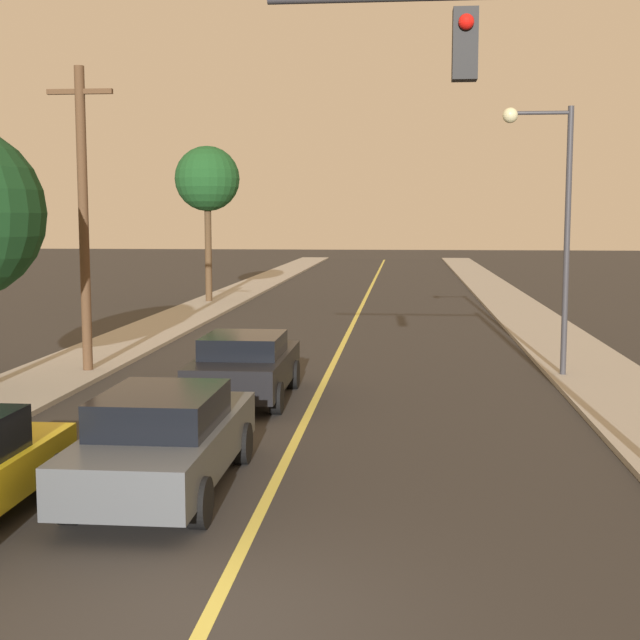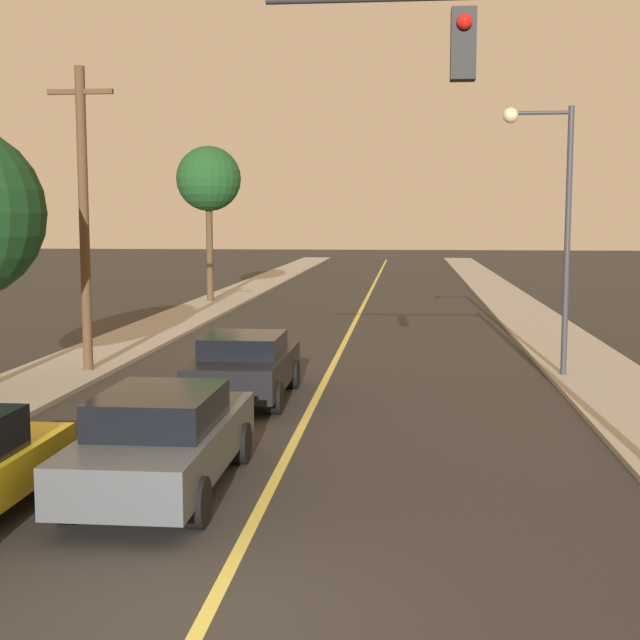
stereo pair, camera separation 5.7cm
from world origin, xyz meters
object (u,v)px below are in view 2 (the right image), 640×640
(traffic_signal_mast, at_px, (605,146))
(tree_left_far, at_px, (209,180))
(utility_pole_left, at_px, (84,214))
(streetlamp_right, at_px, (551,202))
(car_near_lane_front, at_px, (163,439))
(car_near_lane_second, at_px, (245,365))

(traffic_signal_mast, relative_size, tree_left_far, 0.99)
(utility_pole_left, bearing_deg, traffic_signal_mast, -41.74)
(tree_left_far, bearing_deg, utility_pole_left, -86.84)
(utility_pole_left, bearing_deg, streetlamp_right, 2.38)
(traffic_signal_mast, bearing_deg, car_near_lane_front, 178.77)
(utility_pole_left, relative_size, tree_left_far, 1.06)
(car_near_lane_front, xyz_separation_m, traffic_signal_mast, (5.89, -0.13, 3.99))
(traffic_signal_mast, distance_m, streetlamp_right, 9.71)
(car_near_lane_front, bearing_deg, traffic_signal_mast, -1.23)
(traffic_signal_mast, height_order, tree_left_far, tree_left_far)
(car_near_lane_front, bearing_deg, car_near_lane_second, 90.00)
(car_near_lane_front, distance_m, streetlamp_right, 12.18)
(traffic_signal_mast, xyz_separation_m, utility_pole_left, (-10.31, 9.20, -0.82))
(streetlamp_right, height_order, utility_pole_left, utility_pole_left)
(car_near_lane_front, bearing_deg, utility_pole_left, 115.98)
(streetlamp_right, bearing_deg, tree_left_far, 124.39)
(traffic_signal_mast, xyz_separation_m, tree_left_far, (-11.32, 27.43, 0.77))
(utility_pole_left, bearing_deg, car_near_lane_front, -64.02)
(car_near_lane_front, relative_size, traffic_signal_mast, 0.70)
(car_near_lane_front, distance_m, traffic_signal_mast, 7.12)
(car_near_lane_second, height_order, tree_left_far, tree_left_far)
(car_near_lane_front, height_order, utility_pole_left, utility_pole_left)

